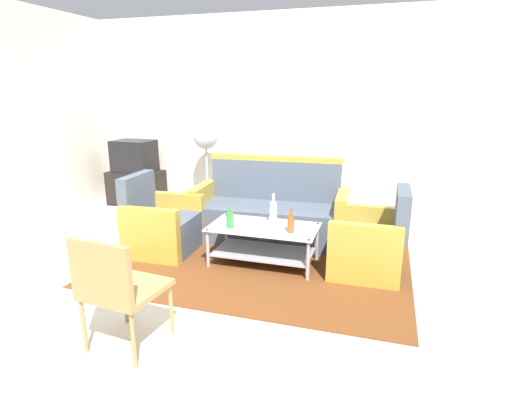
{
  "coord_description": "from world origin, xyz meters",
  "views": [
    {
      "loc": [
        1.25,
        -3.0,
        1.75
      ],
      "look_at": [
        0.06,
        0.81,
        0.65
      ],
      "focal_mm": 29.32,
      "sensor_mm": 36.0,
      "label": 1
    }
  ],
  "objects_px": {
    "armchair_right": "(370,244)",
    "tv_stand": "(137,187)",
    "armchair_left": "(161,226)",
    "bottle_green": "(230,220)",
    "coffee_table": "(264,239)",
    "bottle_brown": "(291,223)",
    "couch": "(270,213)",
    "cup": "(273,221)",
    "bottle_clear": "(273,212)",
    "pedestal_fan": "(206,142)",
    "wicker_chair": "(116,285)",
    "television": "(134,156)"
  },
  "relations": [
    {
      "from": "armchair_right",
      "to": "tv_stand",
      "type": "distance_m",
      "value": 3.94
    },
    {
      "from": "armchair_left",
      "to": "bottle_green",
      "type": "bearing_deg",
      "value": 78.14
    },
    {
      "from": "coffee_table",
      "to": "bottle_brown",
      "type": "bearing_deg",
      "value": -19.01
    },
    {
      "from": "couch",
      "to": "cup",
      "type": "height_order",
      "value": "couch"
    },
    {
      "from": "bottle_clear",
      "to": "cup",
      "type": "xyz_separation_m",
      "value": [
        0.02,
        -0.1,
        -0.07
      ]
    },
    {
      "from": "bottle_clear",
      "to": "tv_stand",
      "type": "bearing_deg",
      "value": 149.7
    },
    {
      "from": "armchair_left",
      "to": "bottle_clear",
      "type": "distance_m",
      "value": 1.28
    },
    {
      "from": "cup",
      "to": "pedestal_fan",
      "type": "xyz_separation_m",
      "value": [
        -1.47,
        1.7,
        0.55
      ]
    },
    {
      "from": "coffee_table",
      "to": "tv_stand",
      "type": "bearing_deg",
      "value": 146.88
    },
    {
      "from": "armchair_right",
      "to": "coffee_table",
      "type": "bearing_deg",
      "value": 96.62
    },
    {
      "from": "couch",
      "to": "cup",
      "type": "distance_m",
      "value": 0.78
    },
    {
      "from": "couch",
      "to": "armchair_right",
      "type": "bearing_deg",
      "value": 149.16
    },
    {
      "from": "armchair_right",
      "to": "bottle_clear",
      "type": "relative_size",
      "value": 2.72
    },
    {
      "from": "couch",
      "to": "cup",
      "type": "bearing_deg",
      "value": 104.7
    },
    {
      "from": "coffee_table",
      "to": "pedestal_fan",
      "type": "relative_size",
      "value": 0.87
    },
    {
      "from": "bottle_clear",
      "to": "cup",
      "type": "bearing_deg",
      "value": -77.86
    },
    {
      "from": "pedestal_fan",
      "to": "wicker_chair",
      "type": "bearing_deg",
      "value": -75.9
    },
    {
      "from": "coffee_table",
      "to": "armchair_right",
      "type": "bearing_deg",
      "value": 6.82
    },
    {
      "from": "armchair_right",
      "to": "pedestal_fan",
      "type": "distance_m",
      "value": 3.01
    },
    {
      "from": "armchair_right",
      "to": "tv_stand",
      "type": "bearing_deg",
      "value": 66.56
    },
    {
      "from": "television",
      "to": "wicker_chair",
      "type": "height_order",
      "value": "television"
    },
    {
      "from": "couch",
      "to": "tv_stand",
      "type": "xyz_separation_m",
      "value": [
        -2.44,
        0.92,
        -0.06
      ]
    },
    {
      "from": "bottle_green",
      "to": "armchair_left",
      "type": "bearing_deg",
      "value": 170.15
    },
    {
      "from": "coffee_table",
      "to": "pedestal_fan",
      "type": "distance_m",
      "value": 2.34
    },
    {
      "from": "couch",
      "to": "coffee_table",
      "type": "bearing_deg",
      "value": 97.91
    },
    {
      "from": "bottle_green",
      "to": "television",
      "type": "bearing_deg",
      "value": 141.12
    },
    {
      "from": "armchair_left",
      "to": "bottle_brown",
      "type": "relative_size",
      "value": 3.44
    },
    {
      "from": "coffee_table",
      "to": "wicker_chair",
      "type": "xyz_separation_m",
      "value": [
        -0.52,
        -1.72,
        0.22
      ]
    },
    {
      "from": "armchair_left",
      "to": "tv_stand",
      "type": "xyz_separation_m",
      "value": [
        -1.39,
        1.67,
        -0.03
      ]
    },
    {
      "from": "cup",
      "to": "bottle_brown",
      "type": "bearing_deg",
      "value": -32.76
    },
    {
      "from": "tv_stand",
      "to": "cup",
      "type": "bearing_deg",
      "value": -31.71
    },
    {
      "from": "cup",
      "to": "tv_stand",
      "type": "relative_size",
      "value": 0.12
    },
    {
      "from": "armchair_right",
      "to": "wicker_chair",
      "type": "distance_m",
      "value": 2.43
    },
    {
      "from": "tv_stand",
      "to": "pedestal_fan",
      "type": "height_order",
      "value": "pedestal_fan"
    },
    {
      "from": "bottle_brown",
      "to": "bottle_green",
      "type": "bearing_deg",
      "value": -176.36
    },
    {
      "from": "bottle_brown",
      "to": "couch",
      "type": "bearing_deg",
      "value": 117.1
    },
    {
      "from": "armchair_right",
      "to": "bottle_clear",
      "type": "height_order",
      "value": "armchair_right"
    },
    {
      "from": "cup",
      "to": "wicker_chair",
      "type": "height_order",
      "value": "wicker_chair"
    },
    {
      "from": "pedestal_fan",
      "to": "tv_stand",
      "type": "bearing_deg",
      "value": -177.59
    },
    {
      "from": "bottle_clear",
      "to": "wicker_chair",
      "type": "distance_m",
      "value": 1.95
    },
    {
      "from": "bottle_green",
      "to": "pedestal_fan",
      "type": "bearing_deg",
      "value": 119.88
    },
    {
      "from": "cup",
      "to": "wicker_chair",
      "type": "bearing_deg",
      "value": -109.02
    },
    {
      "from": "couch",
      "to": "armchair_right",
      "type": "xyz_separation_m",
      "value": [
        1.19,
        -0.64,
        -0.03
      ]
    },
    {
      "from": "bottle_green",
      "to": "tv_stand",
      "type": "distance_m",
      "value": 2.92
    },
    {
      "from": "bottle_clear",
      "to": "television",
      "type": "distance_m",
      "value": 3.07
    },
    {
      "from": "television",
      "to": "coffee_table",
      "type": "bearing_deg",
      "value": 148.45
    },
    {
      "from": "tv_stand",
      "to": "pedestal_fan",
      "type": "xyz_separation_m",
      "value": [
        1.19,
        0.05,
        0.75
      ]
    },
    {
      "from": "bottle_green",
      "to": "cup",
      "type": "height_order",
      "value": "bottle_green"
    },
    {
      "from": "wicker_chair",
      "to": "television",
      "type": "bearing_deg",
      "value": 127.22
    },
    {
      "from": "armchair_right",
      "to": "bottle_green",
      "type": "height_order",
      "value": "armchair_right"
    }
  ]
}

